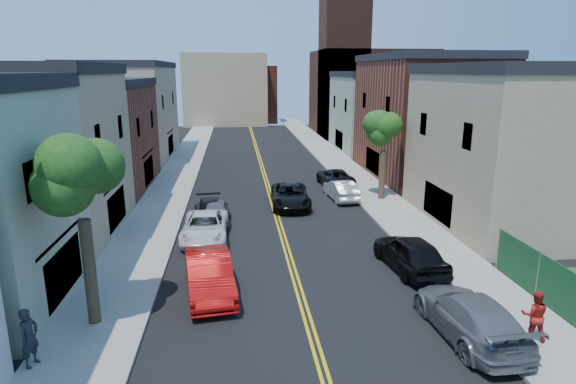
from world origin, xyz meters
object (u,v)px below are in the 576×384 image
object	(u,v)px
dark_car_right_far	(335,177)
pedestrian_left	(29,337)
black_car_right	(410,253)
silver_car_right	(341,190)
pedestrian_right	(535,315)
white_pickup	(205,227)
grey_car_left	(216,213)
red_sedan	(209,274)
black_car_left	(210,212)
black_suv_lane	(290,196)
grey_car_right	(469,316)

from	to	relation	value
dark_car_right_far	pedestrian_left	bearing A→B (deg)	55.73
black_car_right	silver_car_right	world-z (taller)	black_car_right
silver_car_right	pedestrian_right	world-z (taller)	pedestrian_right
white_pickup	grey_car_left	distance (m)	2.87
black_car_right	silver_car_right	bearing A→B (deg)	-94.12
silver_car_right	dark_car_right_far	distance (m)	4.33
silver_car_right	pedestrian_right	bearing A→B (deg)	92.17
grey_car_left	silver_car_right	world-z (taller)	silver_car_right
grey_car_left	dark_car_right_far	xyz separation A→B (m)	(9.36, 9.13, -0.00)
red_sedan	black_car_left	distance (m)	9.97
grey_car_left	pedestrian_left	bearing A→B (deg)	-110.10
black_suv_lane	pedestrian_right	size ratio (longest dim) A/B	3.03
black_suv_lane	pedestrian_left	xyz separation A→B (m)	(-10.24, -17.71, 0.35)
silver_car_right	black_suv_lane	xyz separation A→B (m)	(-3.90, -1.44, 0.04)
silver_car_right	pedestrian_right	distance (m)	19.64
red_sedan	black_car_left	world-z (taller)	red_sedan
grey_car_left	black_car_right	size ratio (longest dim) A/B	0.83
black_suv_lane	white_pickup	bearing A→B (deg)	-129.05
grey_car_left	pedestrian_right	distance (m)	18.53
grey_car_right	silver_car_right	xyz separation A→B (m)	(-0.46, 18.81, -0.07)
white_pickup	grey_car_left	xyz separation A→B (m)	(0.49, 2.83, -0.03)
black_car_left	pedestrian_right	distance (m)	19.08
silver_car_right	dark_car_right_far	bearing A→B (deg)	-101.10
black_suv_lane	black_car_left	bearing A→B (deg)	-148.61
grey_car_left	pedestrian_right	xyz separation A→B (m)	(11.34, -14.66, 0.35)
pedestrian_right	pedestrian_left	bearing A→B (deg)	21.11
black_suv_lane	pedestrian_left	bearing A→B (deg)	-117.62
black_car_left	black_car_right	distance (m)	12.91
white_pickup	silver_car_right	world-z (taller)	white_pickup
white_pickup	black_suv_lane	distance (m)	8.29
pedestrian_left	pedestrian_right	size ratio (longest dim) A/B	1.06
silver_car_right	grey_car_left	bearing A→B (deg)	23.53
red_sedan	grey_car_right	distance (m)	10.31
black_car_left	black_suv_lane	size ratio (longest dim) A/B	0.85
white_pickup	pedestrian_left	bearing A→B (deg)	-111.42
grey_car_left	dark_car_right_far	size ratio (longest dim) A/B	0.82
black_car_right	dark_car_right_far	distance (m)	17.22
silver_car_right	black_suv_lane	size ratio (longest dim) A/B	0.80
dark_car_right_far	grey_car_right	bearing A→B (deg)	87.63
red_sedan	pedestrian_left	bearing A→B (deg)	-145.59
pedestrian_left	pedestrian_right	xyz separation A→B (m)	(16.57, -0.33, -0.06)
red_sedan	silver_car_right	size ratio (longest dim) A/B	1.18
grey_car_right	dark_car_right_far	xyz separation A→B (m)	(0.00, 23.11, -0.09)
black_car_left	grey_car_right	size ratio (longest dim) A/B	0.85
grey_car_right	dark_car_right_far	distance (m)	23.11
black_car_left	silver_car_right	world-z (taller)	silver_car_right
silver_car_right	black_suv_lane	bearing A→B (deg)	15.37
red_sedan	white_pickup	xyz separation A→B (m)	(-0.55, 6.71, -0.12)
dark_car_right_far	pedestrian_right	size ratio (longest dim) A/B	2.80
black_car_left	dark_car_right_far	xyz separation A→B (m)	(9.70, 8.71, 0.03)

